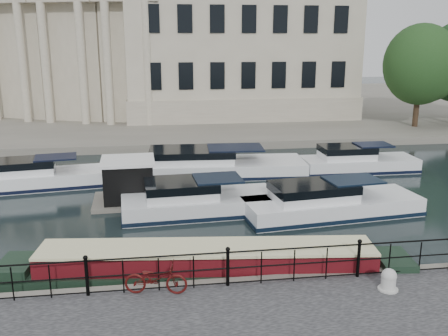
{
  "coord_description": "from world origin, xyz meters",
  "views": [
    {
      "loc": [
        -2.0,
        -15.4,
        7.62
      ],
      "look_at": [
        0.5,
        2.0,
        3.0
      ],
      "focal_mm": 40.0,
      "sensor_mm": 36.0,
      "label": 1
    }
  ],
  "objects_px": {
    "bicycle": "(156,278)",
    "harbour_hut": "(129,183)",
    "mooring_bollard": "(389,280)",
    "narrowboat": "(207,270)"
  },
  "relations": [
    {
      "from": "mooring_bollard",
      "to": "bicycle",
      "type": "bearing_deg",
      "value": 173.66
    },
    {
      "from": "bicycle",
      "to": "mooring_bollard",
      "type": "xyz_separation_m",
      "value": [
        6.63,
        -0.74,
        -0.16
      ]
    },
    {
      "from": "narrowboat",
      "to": "mooring_bollard",
      "type": "bearing_deg",
      "value": -18.81
    },
    {
      "from": "mooring_bollard",
      "to": "harbour_hut",
      "type": "xyz_separation_m",
      "value": [
        -7.79,
        10.71,
        0.1
      ]
    },
    {
      "from": "bicycle",
      "to": "harbour_hut",
      "type": "xyz_separation_m",
      "value": [
        -1.16,
        9.97,
        -0.07
      ]
    },
    {
      "from": "harbour_hut",
      "to": "bicycle",
      "type": "bearing_deg",
      "value": -85.14
    },
    {
      "from": "mooring_bollard",
      "to": "narrowboat",
      "type": "distance_m",
      "value": 5.54
    },
    {
      "from": "narrowboat",
      "to": "harbour_hut",
      "type": "height_order",
      "value": "harbour_hut"
    },
    {
      "from": "mooring_bollard",
      "to": "harbour_hut",
      "type": "distance_m",
      "value": 13.24
    },
    {
      "from": "narrowboat",
      "to": "harbour_hut",
      "type": "xyz_separation_m",
      "value": [
        -2.79,
        8.36,
        0.59
      ]
    }
  ]
}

